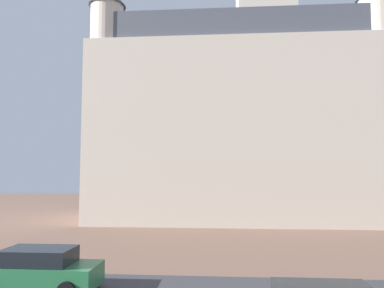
# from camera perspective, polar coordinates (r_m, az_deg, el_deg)

# --- Properties ---
(landmark_building) EXTENTS (25.80, 10.65, 36.82)m
(landmark_building) POSITION_cam_1_polar(r_m,az_deg,el_deg) (33.81, 7.83, 5.74)
(landmark_building) COLOR beige
(landmark_building) RESTS_ON ground_plane
(car_green) EXTENTS (4.39, 1.96, 1.54)m
(car_green) POSITION_cam_1_polar(r_m,az_deg,el_deg) (15.01, -23.13, -17.95)
(car_green) COLOR #287042
(car_green) RESTS_ON ground_plane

